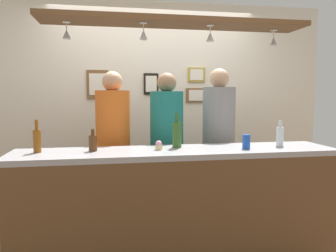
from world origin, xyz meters
The scene contains 21 objects.
ground_plane centered at (0.00, 0.00, 0.00)m, with size 8.00×8.00×0.00m, color brown.
back_wall centered at (0.00, 1.10, 1.30)m, with size 4.40×0.06×2.60m, color silver.
bar_counter centered at (0.00, -0.50, 0.68)m, with size 2.70×0.55×1.00m.
overhead_glass_rack centered at (0.00, -0.30, 2.05)m, with size 2.20×0.36×0.04m, color brown.
hanging_wineglass_far_left centered at (-0.88, -0.26, 1.94)m, with size 0.07×0.07×0.13m.
hanging_wineglass_left centered at (-0.28, -0.34, 1.94)m, with size 0.07×0.07×0.13m.
hanging_wineglass_center_left centered at (0.28, -0.34, 1.94)m, with size 0.07×0.07×0.13m.
hanging_wineglass_center centered at (0.89, -0.24, 1.94)m, with size 0.07×0.07×0.13m.
person_left_orange_shirt centered at (-0.52, 0.29, 1.02)m, with size 0.34×0.34×1.69m.
person_middle_teal_shirt centered at (0.02, 0.29, 1.01)m, with size 0.34×0.34×1.68m.
person_right_grey_shirt centered at (0.58, 0.29, 1.05)m, with size 0.34×0.34×1.73m.
bottle_soda_clear centered at (0.93, -0.34, 1.09)m, with size 0.06×0.06×0.23m.
bottle_beer_brown_stubby centered at (-0.69, -0.31, 1.07)m, with size 0.07×0.07×0.18m.
bottle_champagne_green centered at (0.02, -0.24, 1.12)m, with size 0.08×0.08×0.30m.
bottle_beer_amber_tall centered at (-1.12, -0.30, 1.10)m, with size 0.06×0.06×0.26m.
drink_can centered at (0.58, -0.42, 1.06)m, with size 0.07×0.07×0.12m, color #1E4CB2.
cupcake centered at (-0.16, -0.34, 1.04)m, with size 0.06×0.06×0.08m.
picture_frame_upper_small centered at (0.54, 1.06, 1.71)m, with size 0.22×0.02×0.18m.
picture_frame_caricature centered at (-0.69, 1.06, 1.58)m, with size 0.26×0.02×0.34m.
picture_frame_lower_pair centered at (0.55, 1.06, 1.45)m, with size 0.30×0.02×0.18m.
picture_frame_crest centered at (-0.04, 1.06, 1.59)m, with size 0.18×0.02×0.26m.
Camera 1 is at (-0.56, -3.02, 1.45)m, focal length 35.32 mm.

